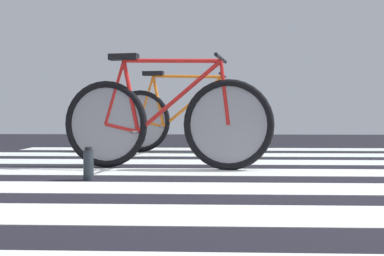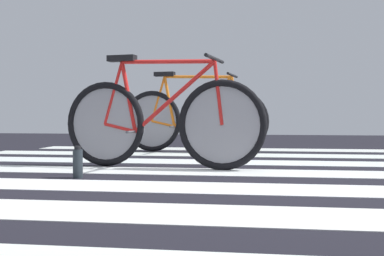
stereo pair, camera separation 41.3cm
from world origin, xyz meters
name	(u,v)px [view 1 (the left image)]	position (x,y,z in m)	size (l,w,h in m)	color
ground	(232,184)	(0.00, 0.00, 0.01)	(18.00, 14.00, 0.02)	black
crosswalk_markings	(239,179)	(0.05, 0.13, 0.02)	(5.45, 5.78, 0.00)	silver
bicycle_1_of_2	(165,121)	(-0.51, 0.74, 0.41)	(1.72, 0.54, 0.93)	black
bicycle_2_of_2	(183,119)	(-0.45, 2.34, 0.41)	(1.73, 0.52, 0.93)	black
water_bottle	(88,164)	(-0.96, 0.08, 0.13)	(0.07, 0.07, 0.22)	#22292F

